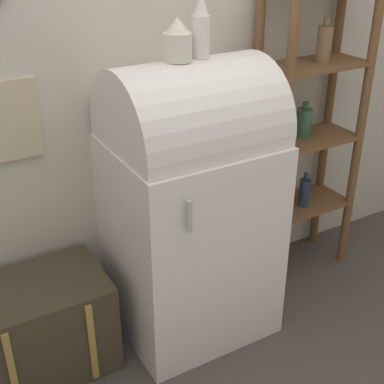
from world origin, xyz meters
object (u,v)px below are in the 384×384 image
(vase_center, at_px, (201,28))
(vase_left, at_px, (177,41))
(refrigerator, at_px, (190,201))
(suitcase_trunk, at_px, (39,327))

(vase_center, bearing_deg, vase_left, 179.54)
(vase_left, xyz_separation_m, vase_center, (0.11, -0.00, 0.04))
(refrigerator, height_order, vase_center, vase_center)
(refrigerator, bearing_deg, vase_left, 168.43)
(suitcase_trunk, bearing_deg, vase_left, -4.07)
(refrigerator, relative_size, vase_center, 5.20)
(refrigerator, xyz_separation_m, vase_left, (-0.05, 0.01, 0.76))
(vase_left, relative_size, vase_center, 0.66)
(vase_center, bearing_deg, refrigerator, -170.06)
(vase_center, bearing_deg, suitcase_trunk, 176.41)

